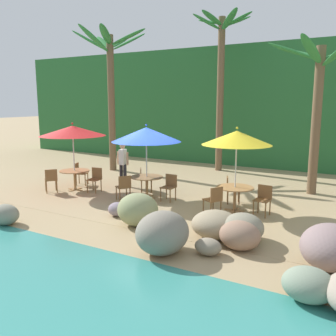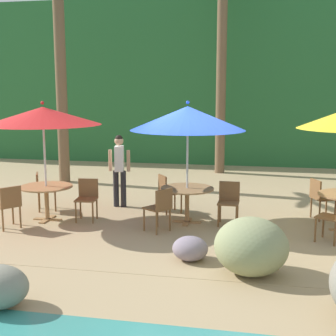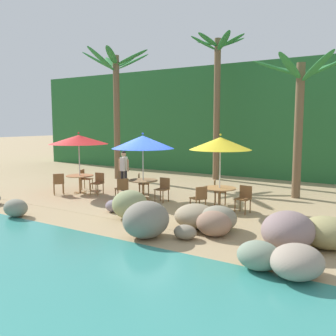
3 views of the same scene
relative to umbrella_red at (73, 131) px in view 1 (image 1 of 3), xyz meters
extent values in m
plane|color=tan|center=(3.17, 0.12, -2.20)|extent=(120.00, 120.00, 0.00)
cube|color=tan|center=(3.17, 0.12, -2.20)|extent=(18.00, 5.20, 0.01)
cube|color=#286633|center=(3.17, 9.12, 0.80)|extent=(28.00, 2.40, 6.00)
ellipsoid|color=gray|center=(6.66, -2.97, -2.02)|extent=(0.60, 0.50, 0.36)
ellipsoid|color=gray|center=(7.06, -1.91, -1.86)|extent=(1.00, 1.14, 0.68)
ellipsoid|color=gray|center=(8.85, -3.87, -1.91)|extent=(0.87, 0.76, 0.57)
ellipsoid|color=gray|center=(4.28, -2.14, -1.77)|extent=(1.10, 1.04, 0.87)
ellipsoid|color=#936F59|center=(7.16, -2.35, -1.88)|extent=(0.93, 0.78, 0.65)
ellipsoid|color=gray|center=(5.77, -3.39, -1.74)|extent=(1.12, 1.28, 0.93)
ellipsoid|color=gray|center=(6.40, -1.94, -1.87)|extent=(1.17, 1.17, 0.66)
ellipsoid|color=gray|center=(1.15, -3.84, -1.93)|extent=(0.81, 0.65, 0.55)
ellipsoid|color=gray|center=(3.31, -1.74, -2.00)|extent=(0.58, 0.53, 0.40)
ellipsoid|color=gray|center=(9.02, -2.38, -1.76)|extent=(1.18, 1.38, 0.89)
cylinder|color=silver|center=(0.00, 0.00, -1.05)|extent=(0.04, 0.04, 2.30)
cone|color=red|center=(0.00, 0.00, 0.00)|extent=(2.38, 2.38, 0.37)
sphere|color=red|center=(0.00, 0.00, 0.27)|extent=(0.07, 0.07, 0.07)
cube|color=#A37547|center=(0.00, 0.00, -2.19)|extent=(0.60, 0.12, 0.03)
cube|color=#A37547|center=(0.00, 0.00, -2.19)|extent=(0.12, 0.60, 0.03)
cylinder|color=#A37547|center=(0.00, 0.00, -1.83)|extent=(0.09, 0.09, 0.71)
cylinder|color=#A37547|center=(0.00, 0.00, -1.48)|extent=(1.10, 1.10, 0.03)
cylinder|color=brown|center=(1.04, -0.07, -1.98)|extent=(0.04, 0.04, 0.45)
cylinder|color=brown|center=(0.69, -0.11, -1.98)|extent=(0.04, 0.04, 0.45)
cylinder|color=brown|center=(1.00, 0.29, -1.98)|extent=(0.04, 0.04, 0.45)
cylinder|color=brown|center=(0.65, 0.25, -1.98)|extent=(0.04, 0.04, 0.45)
cube|color=brown|center=(0.85, 0.09, -1.74)|extent=(0.46, 0.46, 0.03)
cube|color=brown|center=(0.82, 0.29, -1.54)|extent=(0.42, 0.08, 0.42)
cylinder|color=brown|center=(-0.28, 1.01, -1.98)|extent=(0.04, 0.04, 0.45)
cylinder|color=brown|center=(-0.12, 0.68, -1.98)|extent=(0.04, 0.04, 0.45)
cylinder|color=brown|center=(-0.60, 0.85, -1.98)|extent=(0.04, 0.04, 0.45)
cylinder|color=brown|center=(-0.45, 0.53, -1.98)|extent=(0.04, 0.04, 0.45)
cube|color=brown|center=(-0.36, 0.77, -1.74)|extent=(0.56, 0.56, 0.03)
cube|color=brown|center=(-0.54, 0.68, -1.54)|extent=(0.21, 0.40, 0.42)
cylinder|color=brown|center=(-0.77, -0.71, -1.98)|extent=(0.04, 0.04, 0.45)
cylinder|color=brown|center=(-0.55, -0.42, -1.98)|extent=(0.04, 0.04, 0.45)
cylinder|color=brown|center=(-0.48, -0.93, -1.98)|extent=(0.04, 0.04, 0.45)
cylinder|color=brown|center=(-0.27, -0.64, -1.98)|extent=(0.04, 0.04, 0.45)
cube|color=brown|center=(-0.52, -0.67, -1.74)|extent=(0.59, 0.59, 0.03)
cube|color=brown|center=(-0.36, -0.80, -1.54)|extent=(0.28, 0.36, 0.42)
cylinder|color=silver|center=(2.93, 0.38, -1.07)|extent=(0.04, 0.04, 2.27)
cone|color=blue|center=(2.93, 0.38, -0.03)|extent=(2.33, 2.33, 0.48)
sphere|color=blue|center=(2.93, 0.38, 0.28)|extent=(0.07, 0.07, 0.07)
cube|color=#A37547|center=(2.93, 0.38, -2.19)|extent=(0.60, 0.12, 0.03)
cube|color=#A37547|center=(2.93, 0.38, -2.19)|extent=(0.12, 0.60, 0.03)
cylinder|color=#A37547|center=(2.93, 0.38, -1.83)|extent=(0.09, 0.09, 0.71)
cylinder|color=#A37547|center=(2.93, 0.38, -1.48)|extent=(1.10, 1.10, 0.03)
cylinder|color=brown|center=(3.96, 0.17, -1.98)|extent=(0.04, 0.04, 0.45)
cylinder|color=brown|center=(3.60, 0.18, -1.98)|extent=(0.04, 0.04, 0.45)
cylinder|color=brown|center=(3.97, 0.53, -1.98)|extent=(0.04, 0.04, 0.45)
cylinder|color=brown|center=(3.61, 0.54, -1.98)|extent=(0.04, 0.04, 0.45)
cube|color=brown|center=(3.78, 0.36, -1.74)|extent=(0.43, 0.43, 0.03)
cube|color=brown|center=(3.79, 0.56, -1.54)|extent=(0.42, 0.05, 0.42)
cylinder|color=brown|center=(2.51, 1.33, -1.98)|extent=(0.04, 0.04, 0.45)
cylinder|color=brown|center=(2.71, 1.03, -1.98)|extent=(0.04, 0.04, 0.45)
cylinder|color=brown|center=(2.21, 1.13, -1.98)|extent=(0.04, 0.04, 0.45)
cylinder|color=brown|center=(2.41, 0.83, -1.98)|extent=(0.04, 0.04, 0.45)
cube|color=brown|center=(2.46, 1.08, -1.74)|extent=(0.58, 0.58, 0.03)
cube|color=brown|center=(2.29, 0.97, -1.54)|extent=(0.26, 0.37, 0.42)
cylinder|color=brown|center=(2.20, -0.37, -1.98)|extent=(0.04, 0.04, 0.45)
cylinder|color=brown|center=(2.41, -0.07, -1.98)|extent=(0.04, 0.04, 0.45)
cylinder|color=brown|center=(2.50, -0.57, -1.98)|extent=(0.04, 0.04, 0.45)
cylinder|color=brown|center=(2.70, -0.28, -1.98)|extent=(0.04, 0.04, 0.45)
cube|color=brown|center=(2.45, -0.32, -1.74)|extent=(0.58, 0.58, 0.03)
cube|color=brown|center=(2.61, -0.44, -1.54)|extent=(0.27, 0.37, 0.42)
cylinder|color=silver|center=(6.06, 0.39, -1.05)|extent=(0.04, 0.04, 2.31)
cone|color=yellow|center=(6.06, 0.39, 0.01)|extent=(2.05, 2.05, 0.41)
sphere|color=yellow|center=(6.06, 0.39, 0.29)|extent=(0.07, 0.07, 0.07)
cube|color=#A37547|center=(6.06, 0.39, -2.19)|extent=(0.60, 0.12, 0.03)
cube|color=#A37547|center=(6.06, 0.39, -2.19)|extent=(0.12, 0.60, 0.03)
cylinder|color=#A37547|center=(6.06, 0.39, -1.83)|extent=(0.09, 0.09, 0.71)
cylinder|color=#A37547|center=(6.06, 0.39, -1.48)|extent=(1.10, 1.10, 0.03)
cylinder|color=brown|center=(7.07, 0.11, -1.98)|extent=(0.04, 0.04, 0.45)
cylinder|color=brown|center=(6.71, 0.14, -1.98)|extent=(0.04, 0.04, 0.45)
cylinder|color=brown|center=(7.10, 0.46, -1.98)|extent=(0.04, 0.04, 0.45)
cylinder|color=brown|center=(6.75, 0.50, -1.98)|extent=(0.04, 0.04, 0.45)
cube|color=brown|center=(6.91, 0.30, -1.74)|extent=(0.46, 0.46, 0.03)
cube|color=brown|center=(6.93, 0.50, -1.54)|extent=(0.42, 0.08, 0.42)
cylinder|color=brown|center=(5.84, 1.40, -1.98)|extent=(0.04, 0.04, 0.45)
cylinder|color=brown|center=(5.97, 1.07, -1.98)|extent=(0.04, 0.04, 0.45)
cylinder|color=brown|center=(5.51, 1.27, -1.98)|extent=(0.04, 0.04, 0.45)
cylinder|color=brown|center=(5.64, 0.94, -1.98)|extent=(0.04, 0.04, 0.45)
cube|color=brown|center=(5.74, 1.17, -1.74)|extent=(0.55, 0.55, 0.03)
cube|color=brown|center=(5.55, 1.09, -1.54)|extent=(0.19, 0.40, 0.42)
cylinder|color=brown|center=(5.40, -0.42, -1.98)|extent=(0.04, 0.04, 0.45)
cylinder|color=brown|center=(5.58, -0.11, -1.98)|extent=(0.04, 0.04, 0.45)
cylinder|color=brown|center=(5.71, -0.60, -1.98)|extent=(0.04, 0.04, 0.45)
cylinder|color=brown|center=(5.89, -0.29, -1.98)|extent=(0.04, 0.04, 0.45)
cube|color=brown|center=(5.65, -0.36, -1.74)|extent=(0.57, 0.57, 0.03)
cube|color=brown|center=(5.82, -0.45, -1.54)|extent=(0.24, 0.38, 0.42)
cylinder|color=brown|center=(-1.32, 3.96, 0.91)|extent=(0.32, 0.32, 6.23)
ellipsoid|color=#2D7A38|center=(-0.40, 4.08, 3.86)|extent=(1.82, 0.58, 0.72)
ellipsoid|color=#2D7A38|center=(-0.81, 4.74, 3.79)|extent=(1.24, 1.62, 0.95)
ellipsoid|color=#2D7A38|center=(-1.44, 4.88, 3.83)|extent=(0.58, 1.78, 0.84)
ellipsoid|color=#2D7A38|center=(-2.10, 4.46, 3.82)|extent=(1.66, 1.25, 0.87)
ellipsoid|color=#2D7A38|center=(-2.16, 3.56, 3.77)|extent=(1.67, 1.05, 1.01)
ellipsoid|color=#2D7A38|center=(-1.48, 3.05, 3.76)|extent=(0.64, 1.68, 1.07)
ellipsoid|color=#2D7A38|center=(-0.89, 3.14, 3.88)|extent=(1.15, 1.77, 0.67)
cylinder|color=brown|center=(3.11, 6.43, 1.30)|extent=(0.32, 0.32, 6.99)
ellipsoid|color=#2D7A38|center=(3.82, 6.46, 4.59)|extent=(1.36, 0.42, 0.66)
ellipsoid|color=#2D7A38|center=(3.63, 6.90, 4.61)|extent=(1.25, 1.19, 0.61)
ellipsoid|color=#2D7A38|center=(3.07, 7.13, 4.62)|extent=(0.43, 1.39, 0.58)
ellipsoid|color=#2D7A38|center=(2.43, 6.62, 4.66)|extent=(1.44, 0.73, 0.47)
ellipsoid|color=#2D7A38|center=(2.54, 6.01, 4.56)|extent=(1.28, 1.06, 0.75)
ellipsoid|color=#2D7A38|center=(2.92, 5.75, 4.63)|extent=(0.73, 1.42, 0.57)
ellipsoid|color=#2D7A38|center=(3.64, 5.96, 4.54)|extent=(1.21, 1.13, 0.78)
cylinder|color=brown|center=(7.73, 3.78, 0.35)|extent=(0.32, 0.32, 5.09)
ellipsoid|color=#2D7A38|center=(7.55, 4.67, 2.66)|extent=(0.69, 1.70, 0.92)
ellipsoid|color=#2D7A38|center=(6.90, 4.14, 2.76)|extent=(1.77, 1.02, 0.60)
ellipsoid|color=#2D7A38|center=(6.87, 3.51, 2.72)|extent=(1.77, 0.86, 0.72)
ellipsoid|color=#2D7A38|center=(7.55, 2.90, 2.68)|extent=(0.69, 1.73, 0.86)
cylinder|color=#232328|center=(1.09, 1.40, -1.77)|extent=(0.13, 0.13, 0.86)
cylinder|color=#232328|center=(1.27, 1.40, -1.77)|extent=(0.13, 0.13, 0.86)
cube|color=white|center=(1.18, 1.40, -1.05)|extent=(0.27, 0.37, 0.58)
cylinder|color=tan|center=(0.96, 1.40, -1.10)|extent=(0.08, 0.08, 0.50)
cylinder|color=tan|center=(1.40, 1.40, -1.10)|extent=(0.08, 0.08, 0.50)
sphere|color=tan|center=(1.18, 1.40, -0.64)|extent=(0.21, 0.21, 0.21)
sphere|color=black|center=(1.18, 1.40, -0.59)|extent=(0.18, 0.18, 0.18)
camera|label=1|loc=(9.61, -9.88, 1.05)|focal=39.33mm
camera|label=2|loc=(4.32, -8.83, 0.53)|focal=49.50mm
camera|label=3|loc=(11.09, -10.76, 0.68)|focal=39.64mm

